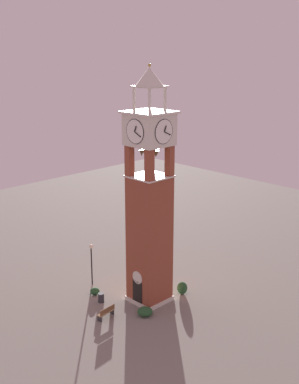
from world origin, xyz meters
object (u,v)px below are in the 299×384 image
clock_tower (149,208)px  lamp_post (91,257)px  trash_bin (101,298)px  park_bench (106,312)px

clock_tower → lamp_post: bearing=-163.2°
lamp_post → trash_bin: (3.06, -1.48, -2.31)m
park_bench → trash_bin: 2.64m
clock_tower → lamp_post: clock_tower is taller
clock_tower → lamp_post: size_ratio=5.00×
park_bench → lamp_post: bearing=152.3°
park_bench → trash_bin: size_ratio=2.04×
clock_tower → trash_bin: bearing=-129.2°
clock_tower → trash_bin: size_ratio=24.46×
clock_tower → lamp_post: (-5.67, -1.71, -5.50)m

